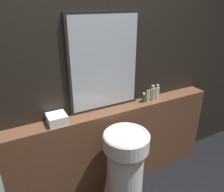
{
  "coord_description": "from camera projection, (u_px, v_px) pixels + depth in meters",
  "views": [
    {
      "loc": [
        -0.76,
        -0.3,
        1.91
      ],
      "look_at": [
        0.08,
        1.29,
        1.12
      ],
      "focal_mm": 35.0,
      "sensor_mm": 36.0,
      "label": 1
    }
  ],
  "objects": [
    {
      "name": "wall_back",
      "position": [
        94.0,
        77.0,
        2.05
      ],
      "size": [
        8.0,
        0.06,
        2.5
      ],
      "color": "black",
      "rests_on": "ground_plane"
    },
    {
      "name": "pedestal_sink",
      "position": [
        125.0,
        170.0,
        2.01
      ],
      "size": [
        0.4,
        0.4,
        0.87
      ],
      "color": "white",
      "rests_on": "ground_plane"
    },
    {
      "name": "towel_stack",
      "position": [
        57.0,
        119.0,
        1.89
      ],
      "size": [
        0.16,
        0.16,
        0.08
      ],
      "color": "white",
      "rests_on": "vanity_counter"
    },
    {
      "name": "conditioner_bottle",
      "position": [
        148.0,
        95.0,
        2.29
      ],
      "size": [
        0.04,
        0.04,
        0.16
      ],
      "color": "white",
      "rests_on": "vanity_counter"
    },
    {
      "name": "shampoo_bottle",
      "position": [
        144.0,
        98.0,
        2.28
      ],
      "size": [
        0.04,
        0.04,
        0.1
      ],
      "color": "#2D4C3D",
      "rests_on": "vanity_counter"
    },
    {
      "name": "mirror",
      "position": [
        105.0,
        63.0,
        2.0
      ],
      "size": [
        0.71,
        0.03,
        0.91
      ],
      "color": "black",
      "rests_on": "vanity_counter"
    },
    {
      "name": "body_wash_bottle",
      "position": [
        157.0,
        92.0,
        2.35
      ],
      "size": [
        0.04,
        0.04,
        0.16
      ],
      "color": "white",
      "rests_on": "vanity_counter"
    },
    {
      "name": "vanity_counter",
      "position": [
        101.0,
        152.0,
        2.27
      ],
      "size": [
        2.63,
        0.19,
        0.92
      ],
      "color": "brown",
      "rests_on": "ground_plane"
    },
    {
      "name": "lotion_bottle",
      "position": [
        153.0,
        93.0,
        2.32
      ],
      "size": [
        0.05,
        0.05,
        0.17
      ],
      "color": "#C6B284",
      "rests_on": "vanity_counter"
    }
  ]
}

